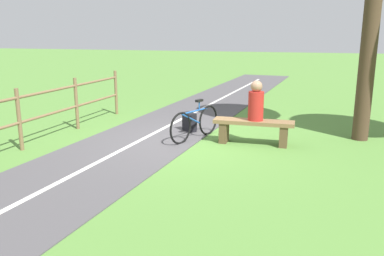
# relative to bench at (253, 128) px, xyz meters

# --- Properties ---
(ground_plane) EXTENTS (80.00, 80.00, 0.00)m
(ground_plane) POSITION_rel_bench_xyz_m (1.43, 0.14, -0.35)
(ground_plane) COLOR #548438
(paved_path) EXTENTS (5.22, 36.08, 0.02)m
(paved_path) POSITION_rel_bench_xyz_m (2.67, 4.14, -0.34)
(paved_path) COLOR #4C494C
(paved_path) RESTS_ON ground_plane
(path_centre_line) EXTENTS (2.60, 31.91, 0.00)m
(path_centre_line) POSITION_rel_bench_xyz_m (2.67, 4.14, -0.33)
(path_centre_line) COLOR silver
(path_centre_line) RESTS_ON paved_path
(bench) EXTENTS (1.68, 0.43, 0.52)m
(bench) POSITION_rel_bench_xyz_m (0.00, 0.00, 0.00)
(bench) COLOR brown
(bench) RESTS_ON ground_plane
(person_seated) EXTENTS (0.33, 0.33, 0.83)m
(person_seated) POSITION_rel_bench_xyz_m (-0.03, -0.00, 0.54)
(person_seated) COLOR #B2231E
(person_seated) RESTS_ON bench
(bicycle) EXTENTS (0.64, 1.60, 0.87)m
(bicycle) POSITION_rel_bench_xyz_m (1.28, -0.02, 0.01)
(bicycle) COLOR black
(bicycle) RESTS_ON ground_plane
(backpack) EXTENTS (0.39, 0.39, 0.46)m
(backpack) POSITION_rel_bench_xyz_m (1.60, -0.64, -0.13)
(backpack) COLOR black
(backpack) RESTS_ON ground_plane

